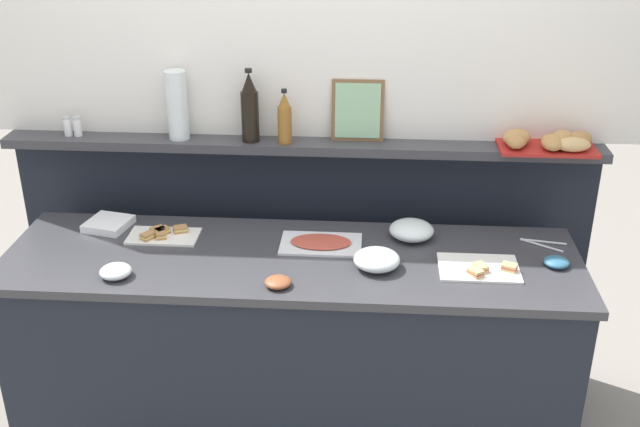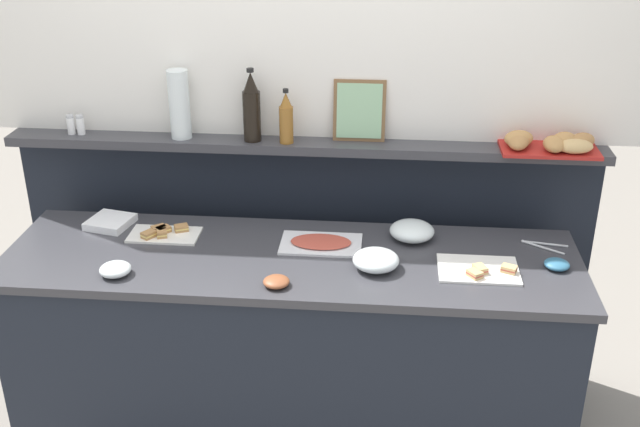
{
  "view_description": "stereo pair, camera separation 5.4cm",
  "coord_description": "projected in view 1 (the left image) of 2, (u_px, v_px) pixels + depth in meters",
  "views": [
    {
      "loc": [
        0.31,
        -2.67,
        2.34
      ],
      "look_at": [
        0.11,
        0.1,
        1.04
      ],
      "focal_mm": 43.05,
      "sensor_mm": 36.0,
      "label": 1
    },
    {
      "loc": [
        0.36,
        -2.67,
        2.34
      ],
      "look_at": [
        0.11,
        0.1,
        1.04
      ],
      "focal_mm": 43.05,
      "sensor_mm": 36.0,
      "label": 2
    }
  ],
  "objects": [
    {
      "name": "pepper_shaker",
      "position": [
        77.0,
        126.0,
        3.35
      ],
      "size": [
        0.03,
        0.03,
        0.09
      ],
      "color": "white",
      "rests_on": "back_ledge_unit"
    },
    {
      "name": "serving_tongs",
      "position": [
        541.0,
        243.0,
        3.14
      ],
      "size": [
        0.19,
        0.11,
        0.01
      ],
      "color": "#B7BABF",
      "rests_on": "buffet_counter"
    },
    {
      "name": "sandwich_platter_side",
      "position": [
        481.0,
        268.0,
        2.94
      ],
      "size": [
        0.31,
        0.22,
        0.04
      ],
      "color": "white",
      "rests_on": "buffet_counter"
    },
    {
      "name": "salt_shaker",
      "position": [
        67.0,
        126.0,
        3.35
      ],
      "size": [
        0.03,
        0.03,
        0.09
      ],
      "color": "white",
      "rests_on": "back_ledge_unit"
    },
    {
      "name": "framed_picture",
      "position": [
        358.0,
        110.0,
        3.26
      ],
      "size": [
        0.22,
        0.05,
        0.26
      ],
      "color": "brown",
      "rests_on": "back_ledge_unit"
    },
    {
      "name": "napkin_stack",
      "position": [
        108.0,
        224.0,
        3.28
      ],
      "size": [
        0.2,
        0.2,
        0.03
      ],
      "primitive_type": "cube",
      "rotation": [
        0.0,
        0.0,
        -0.22
      ],
      "color": "white",
      "rests_on": "buffet_counter"
    },
    {
      "name": "bread_basket",
      "position": [
        546.0,
        141.0,
        3.19
      ],
      "size": [
        0.41,
        0.27,
        0.08
      ],
      "color": "#B2231E",
      "rests_on": "back_ledge_unit"
    },
    {
      "name": "glass_bowl_large",
      "position": [
        411.0,
        231.0,
        3.18
      ],
      "size": [
        0.19,
        0.19,
        0.07
      ],
      "color": "silver",
      "rests_on": "buffet_counter"
    },
    {
      "name": "buffet_counter",
      "position": [
        293.0,
        349.0,
        3.24
      ],
      "size": [
        2.3,
        0.67,
        0.89
      ],
      "color": "black",
      "rests_on": "ground_plane"
    },
    {
      "name": "vinegar_bottle_amber",
      "position": [
        285.0,
        119.0,
        3.24
      ],
      "size": [
        0.06,
        0.06,
        0.24
      ],
      "color": "#8E5B23",
      "rests_on": "back_ledge_unit"
    },
    {
      "name": "condiment_bowl_red",
      "position": [
        556.0,
        262.0,
        2.97
      ],
      "size": [
        0.1,
        0.1,
        0.03
      ],
      "primitive_type": "ellipsoid",
      "color": "teal",
      "rests_on": "buffet_counter"
    },
    {
      "name": "water_carafe",
      "position": [
        177.0,
        105.0,
        3.27
      ],
      "size": [
        0.09,
        0.09,
        0.3
      ],
      "primitive_type": "cylinder",
      "color": "silver",
      "rests_on": "back_ledge_unit"
    },
    {
      "name": "ground_plane",
      "position": [
        306.0,
        354.0,
        3.97
      ],
      "size": [
        12.0,
        12.0,
        0.0
      ],
      "primitive_type": "plane",
      "color": "gray"
    },
    {
      "name": "back_ledge_unit",
      "position": [
        303.0,
        252.0,
        3.61
      ],
      "size": [
        2.6,
        0.22,
        1.22
      ],
      "color": "black",
      "rests_on": "ground_plane"
    },
    {
      "name": "glass_bowl_small",
      "position": [
        116.0,
        272.0,
        2.89
      ],
      "size": [
        0.12,
        0.12,
        0.05
      ],
      "color": "silver",
      "rests_on": "buffet_counter"
    },
    {
      "name": "sandwich_platter_rear",
      "position": [
        163.0,
        235.0,
        3.19
      ],
      "size": [
        0.29,
        0.16,
        0.04
      ],
      "color": "white",
      "rests_on": "buffet_counter"
    },
    {
      "name": "glass_bowl_medium",
      "position": [
        377.0,
        260.0,
        2.95
      ],
      "size": [
        0.18,
        0.18,
        0.07
      ],
      "color": "silver",
      "rests_on": "buffet_counter"
    },
    {
      "name": "condiment_bowl_cream",
      "position": [
        278.0,
        282.0,
        2.83
      ],
      "size": [
        0.1,
        0.1,
        0.03
      ],
      "primitive_type": "ellipsoid",
      "color": "brown",
      "rests_on": "buffet_counter"
    },
    {
      "name": "wine_bottle_dark",
      "position": [
        250.0,
        109.0,
        3.24
      ],
      "size": [
        0.08,
        0.08,
        0.32
      ],
      "color": "black",
      "rests_on": "back_ledge_unit"
    },
    {
      "name": "cold_cuts_platter",
      "position": [
        321.0,
        243.0,
        3.13
      ],
      "size": [
        0.33,
        0.21,
        0.02
      ],
      "color": "silver",
      "rests_on": "buffet_counter"
    }
  ]
}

